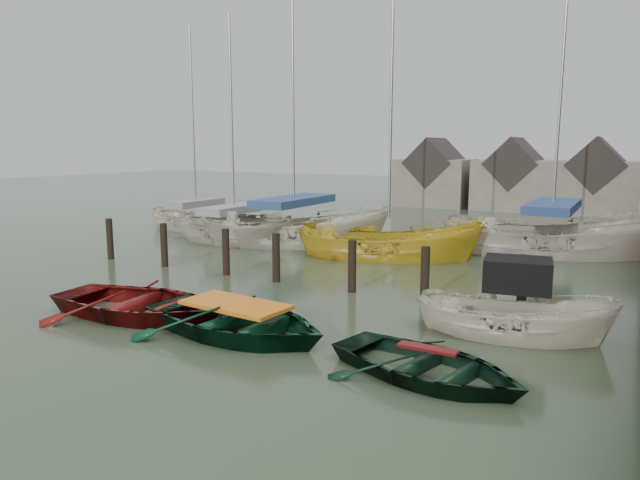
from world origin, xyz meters
The scene contains 12 objects.
ground centered at (0.00, 0.00, 0.00)m, with size 120.00×120.00×0.00m, color #2D3A25.
mooring_pilings centered at (-1.11, 3.00, 0.50)m, with size 13.72×0.22×1.80m.
far_sheds centered at (0.83, 26.00, 1.86)m, with size 14.00×4.08×4.39m.
rowboat_red centered at (-2.00, -1.34, 0.00)m, with size 3.12×4.36×0.90m, color #600F0D.
rowboat_green centered at (0.66, -1.30, 0.00)m, with size 3.06×4.29×0.89m, color #08301B.
rowboat_dkgreen centered at (4.80, -1.52, 0.00)m, with size 2.46×3.45×0.71m, color black.
motorboat centered at (5.64, 1.35, 0.11)m, with size 4.08×2.03×2.33m.
sailboat_a centered at (-6.40, 7.80, 0.06)m, with size 6.04×2.77×9.95m.
sailboat_b centered at (-4.08, 8.62, 0.06)m, with size 8.03×5.44×12.88m.
sailboat_c centered at (0.19, 7.95, 0.01)m, with size 6.81×4.07×10.58m.
sailboat_d centered at (5.05, 11.33, 0.06)m, with size 8.01×4.59×12.94m.
sailboat_e centered at (-10.07, 9.72, 0.07)m, with size 5.45×2.31×10.16m.
Camera 1 is at (7.64, -10.25, 3.81)m, focal length 32.00 mm.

